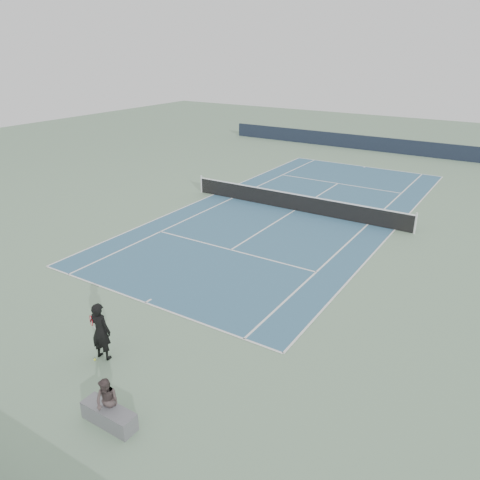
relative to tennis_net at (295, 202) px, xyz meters
The scene contains 7 objects.
ground 0.50m from the tennis_net, ahead, with size 80.00×80.00×0.00m, color gray.
court_surface 0.50m from the tennis_net, ahead, with size 10.97×23.77×0.01m, color #35607D.
tennis_net is the anchor object (origin of this frame).
windscreen_far 17.89m from the tennis_net, 90.00° to the left, with size 30.00×0.25×1.20m, color black.
tennis_player 14.89m from the tennis_net, 85.64° to the right, with size 0.82×0.58×1.80m.
tennis_ball 15.13m from the tennis_net, 86.10° to the right, with size 0.07×0.07×0.07m, color #CDD92C.
spectator_bench 16.89m from the tennis_net, 78.95° to the right, with size 1.52×0.70×1.27m.
Camera 1 is at (10.55, -22.23, 8.43)m, focal length 35.00 mm.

